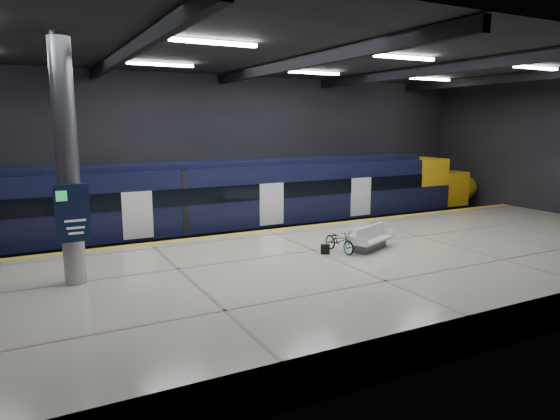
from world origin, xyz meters
TOP-DOWN VIEW (x-y plane):
  - ground at (0.00, 0.00)m, footprint 30.00×30.00m
  - room_shell at (-0.00, 0.00)m, footprint 30.10×16.10m
  - platform at (0.00, -2.50)m, footprint 30.00×11.00m
  - safety_strip at (0.00, 2.75)m, footprint 30.00×0.40m
  - rails at (0.00, 5.50)m, footprint 30.00×1.52m
  - train at (-0.35, 5.50)m, footprint 29.40×2.84m
  - bench at (1.87, -1.84)m, footprint 2.18×1.57m
  - bicycle at (0.68, -1.62)m, footprint 0.67×1.58m
  - pannier_bag at (0.08, -1.62)m, footprint 0.35×0.29m
  - info_column at (-8.00, -1.03)m, footprint 0.90×0.78m

SIDE VIEW (x-z plane):
  - ground at x=0.00m, z-range 0.00..0.00m
  - rails at x=0.00m, z-range 0.00..0.16m
  - platform at x=0.00m, z-range 0.00..1.10m
  - safety_strip at x=0.00m, z-range 1.10..1.11m
  - pannier_bag at x=0.08m, z-range 1.10..1.45m
  - bench at x=1.87m, z-range 0.97..1.86m
  - bicycle at x=0.68m, z-range 1.10..1.91m
  - train at x=-0.35m, z-range 0.16..3.95m
  - info_column at x=-8.00m, z-range 1.01..7.91m
  - room_shell at x=0.00m, z-range 1.69..9.74m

